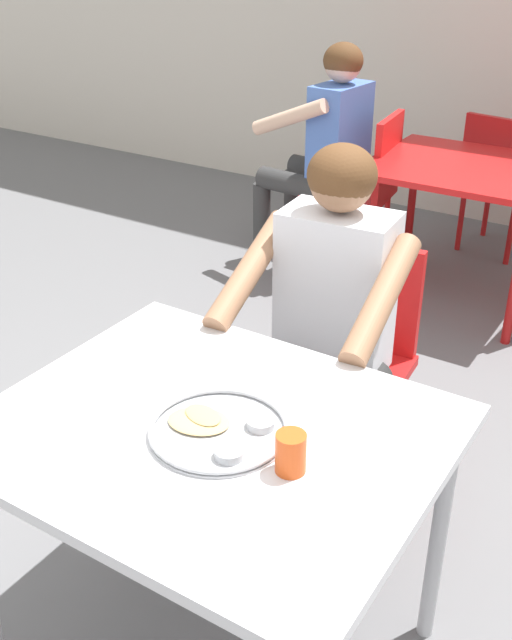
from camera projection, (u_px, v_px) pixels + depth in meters
The scene contains 10 objects.
ground_plane at pixel (202, 639), 2.14m from camera, with size 12.00×12.00×0.05m, color slate.
table_foreground at pixel (213, 455), 1.76m from camera, with size 1.02×0.84×0.75m.
thali_tray at pixel (219, 429), 1.69m from camera, with size 0.32×0.32×0.03m.
drinking_cup at pixel (291, 452), 1.56m from camera, with size 0.07×0.07×0.09m.
chair_foreground at pixel (347, 347), 2.57m from camera, with size 0.46×0.44×0.83m.
diner_foreground at pixel (324, 312), 2.29m from camera, with size 0.52×0.57×1.21m.
table_background_red at pixel (465, 181), 3.73m from camera, with size 0.91×0.82×0.71m.
chair_red_left at pixel (364, 183), 4.09m from camera, with size 0.48×0.45×0.87m.
chair_red_far at pixel (499, 175), 4.31m from camera, with size 0.46×0.46×0.82m.
patron_background at pixel (325, 137), 4.06m from camera, with size 0.58×0.53×1.22m.
Camera 1 is at (0.91, -1.15, 1.78)m, focal length 42.58 mm.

